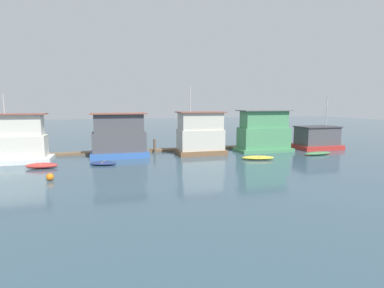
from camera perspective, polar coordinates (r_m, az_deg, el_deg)
The scene contains 13 objects.
ground_plane at distance 37.98m, azimuth -0.41°, elevation -1.90°, with size 200.00×200.00×0.00m, color #385160.
dock_walkway at distance 41.04m, azimuth -1.59°, elevation -0.98°, with size 51.00×1.43×0.30m, color brown.
houseboat_white at distance 37.13m, azimuth -29.85°, elevation 0.42°, with size 6.15×3.48×7.37m.
houseboat_blue at distance 36.68m, azimuth -13.69°, elevation 1.35°, with size 6.64×3.92×5.23m.
houseboat_brown at distance 37.62m, azimuth 1.58°, elevation 1.88°, with size 5.96×3.88×8.48m.
houseboat_green at distance 41.04m, azimuth 13.49°, elevation 2.12°, with size 7.31×3.71×5.50m.
houseboat_red at distance 45.83m, azimuth 22.68°, elevation 1.04°, with size 6.15×4.16×7.52m.
dinghy_red at distance 32.98m, azimuth -26.72°, elevation -3.69°, with size 3.15×1.58×0.54m.
dinghy_navy at distance 32.37m, azimuth -16.55°, elevation -3.53°, with size 2.97×1.94×0.38m.
dinghy_yellow at distance 34.96m, azimuth 12.46°, elevation -2.55°, with size 3.90×2.29×0.42m.
dinghy_green at distance 40.36m, azimuth 22.83°, elevation -1.65°, with size 3.87×1.22×0.40m.
mooring_post_far_right at distance 39.19m, azimuth -7.16°, elevation -0.36°, with size 0.30×0.30×1.77m, color brown.
buoy_orange at distance 27.45m, azimuth -25.43°, elevation -5.68°, with size 0.61×0.61×0.61m, color orange.
Camera 1 is at (-9.83, -36.15, 6.24)m, focal length 28.00 mm.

